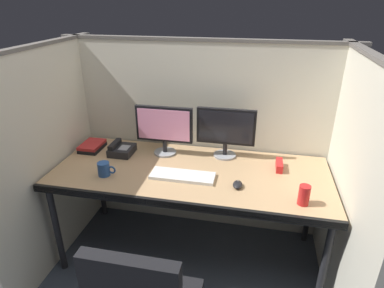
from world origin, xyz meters
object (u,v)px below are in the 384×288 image
Objects in this scene: book_stack at (92,146)px; coffee_mug at (104,169)px; desk_phone at (121,150)px; desk at (190,177)px; soda_can at (304,195)px; red_stapler at (279,165)px; keyboard_main at (183,176)px; monitor_left at (164,127)px; monitor_right at (226,130)px; computer_mouse at (238,185)px.

coffee_mug is (0.28, -0.36, 0.02)m from book_stack.
desk is at bearing -15.93° from desk_phone.
red_stapler is (-0.12, 0.41, -0.03)m from soda_can.
desk_phone reaches higher than keyboard_main.
desk_phone is (0.26, -0.03, 0.01)m from book_stack.
desk_phone is at bearing -5.81° from book_stack.
monitor_left and monitor_right have the same top height.
desk is 0.37m from computer_mouse.
computer_mouse is at bearing 2.24° from coffee_mug.
book_stack is at bearing -175.25° from monitor_left.
coffee_mug is (-0.31, -0.41, -0.17)m from monitor_left.
desk_phone is (-0.58, 0.16, 0.08)m from desk.
keyboard_main is 3.52× the size of soda_can.
book_stack reaches higher than desk.
red_stapler is 1.19× the size of coffee_mug.
monitor_left is at bearing 4.75° from book_stack.
computer_mouse is (0.34, -0.14, 0.07)m from desk.
monitor_left is 3.52× the size of soda_can.
computer_mouse is 0.79× the size of soda_can.
coffee_mug reaches higher than desk_phone.
book_stack is 1.75× the size of soda_can.
book_stack is at bearing 164.40° from soda_can.
coffee_mug is at bearing -177.76° from computer_mouse.
coffee_mug is (0.02, -0.34, 0.01)m from desk_phone.
desk_phone is at bearing 161.78° from computer_mouse.
desk_phone is 1.51× the size of coffee_mug.
keyboard_main is 0.77m from soda_can.
monitor_left is at bearing 136.18° from desk.
computer_mouse is at bearing -18.22° from desk_phone.
desk_phone is at bearing 154.95° from keyboard_main.
red_stapler is at bearing 48.43° from computer_mouse.
keyboard_main is at bearing -122.55° from monitor_right.
coffee_mug is (-1.16, -0.33, 0.02)m from red_stapler.
coffee_mug is (-0.89, -0.03, 0.03)m from computer_mouse.
coffee_mug is at bearing -52.50° from book_stack.
monitor_right is 0.90m from coffee_mug.
desk is at bearing 158.02° from computer_mouse.
desk_phone reaches higher than red_stapler.
coffee_mug is at bearing 176.72° from soda_can.
desk is 0.59m from coffee_mug.
monitor_left reaches higher than coffee_mug.
monitor_right reaches higher than soda_can.
desk_phone is at bearing 93.63° from coffee_mug.
keyboard_main is at bearing 168.45° from soda_can.
soda_can is at bearing -15.58° from computer_mouse.
monitor_right is at bearing 5.22° from book_stack.
computer_mouse is at bearing -7.21° from keyboard_main.
monitor_left is at bearing 123.36° from keyboard_main.
monitor_left is at bearing 153.62° from soda_can.
monitor_right reaches higher than book_stack.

